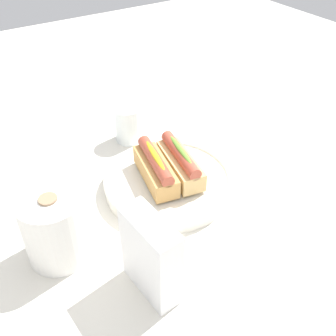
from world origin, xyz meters
name	(u,v)px	position (x,y,z in m)	size (l,w,h in m)	color
ground_plane	(172,181)	(0.00, 0.00, 0.00)	(2.40, 2.40, 0.00)	silver
serving_bowl	(168,181)	(-0.01, 0.02, 0.02)	(0.27, 0.27, 0.03)	silver
hotdog_front	(180,162)	(-0.02, -0.01, 0.06)	(0.16, 0.08, 0.06)	#DBB270
hotdog_back	(156,168)	(-0.01, 0.05, 0.06)	(0.16, 0.08, 0.06)	tan
water_glass	(129,126)	(0.20, 0.00, 0.04)	(0.07, 0.07, 0.09)	white
paper_towel_roll	(55,228)	(-0.06, 0.28, 0.07)	(0.11, 0.11, 0.13)	white
napkin_box	(151,256)	(-0.21, 0.18, 0.07)	(0.11, 0.04, 0.15)	white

